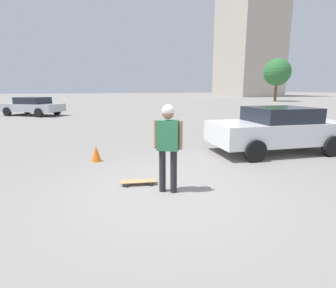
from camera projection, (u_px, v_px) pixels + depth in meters
The scene contains 8 objects.
ground_plane at pixel (168, 191), 5.31m from camera, with size 220.00×220.00×0.00m, color gray.
person at pixel (168, 140), 5.09m from camera, with size 0.51×0.38×1.75m.
skateboard at pixel (138, 182), 5.68m from camera, with size 0.79×0.38×0.08m.
car_parked_near at pixel (277, 129), 8.50m from camera, with size 4.36×2.30×1.45m.
car_parked_far at pixel (32, 106), 19.96m from camera, with size 4.93×4.21×1.39m.
building_block_distant at pixel (249, 37), 66.30m from camera, with size 11.85×15.58×29.61m.
tree_distant at pixel (277, 72), 41.13m from camera, with size 4.19×4.19×6.63m.
traffic_cone at pixel (96, 154), 7.47m from camera, with size 0.28×0.28×0.45m.
Camera 1 is at (-1.50, -4.76, 2.05)m, focal length 28.00 mm.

